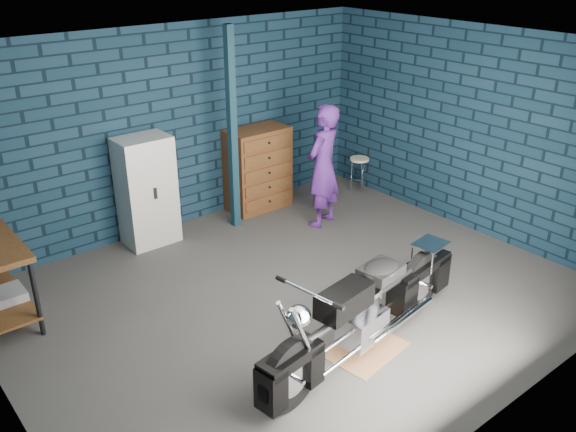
% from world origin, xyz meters
% --- Properties ---
extents(ground, '(6.00, 6.00, 0.00)m').
position_xyz_m(ground, '(0.00, 0.00, 0.00)').
color(ground, '#44413F').
rests_on(ground, ground).
extents(room_walls, '(6.02, 5.01, 2.71)m').
position_xyz_m(room_walls, '(0.00, 0.55, 1.90)').
color(room_walls, '#102636').
rests_on(room_walls, ground).
extents(support_post, '(0.10, 0.10, 2.70)m').
position_xyz_m(support_post, '(0.55, 1.95, 1.35)').
color(support_post, '#122E3B').
rests_on(support_post, ground).
extents(drip_mat, '(0.84, 0.68, 0.01)m').
position_xyz_m(drip_mat, '(-0.08, -1.17, 0.00)').
color(drip_mat, '#92633F').
rests_on(drip_mat, ground).
extents(motorcycle, '(2.47, 1.00, 1.06)m').
position_xyz_m(motorcycle, '(-0.08, -1.17, 0.53)').
color(motorcycle, black).
rests_on(motorcycle, ground).
extents(person, '(0.71, 0.58, 1.69)m').
position_xyz_m(person, '(1.52, 1.24, 0.85)').
color(person, '#51217D').
rests_on(person, ground).
extents(storage_bin, '(0.50, 0.35, 0.31)m').
position_xyz_m(storage_bin, '(-2.66, 1.58, 0.16)').
color(storage_bin, gray).
rests_on(storage_bin, ground).
extents(locker, '(0.66, 0.47, 1.42)m').
position_xyz_m(locker, '(-0.60, 2.23, 0.71)').
color(locker, silver).
rests_on(locker, ground).
extents(tool_chest, '(0.90, 0.50, 1.20)m').
position_xyz_m(tool_chest, '(1.17, 2.23, 0.60)').
color(tool_chest, brown).
rests_on(tool_chest, ground).
extents(shop_stool, '(0.35, 0.35, 0.54)m').
position_xyz_m(shop_stool, '(2.78, 1.78, 0.27)').
color(shop_stool, beige).
rests_on(shop_stool, ground).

